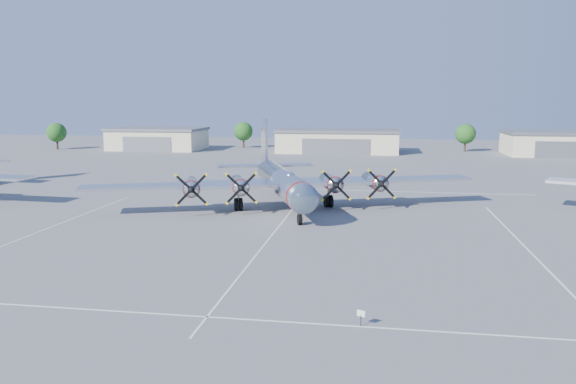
# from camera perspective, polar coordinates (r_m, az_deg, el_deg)

# --- Properties ---
(ground) EXTENTS (260.00, 260.00, 0.00)m
(ground) POSITION_cam_1_polar(r_m,az_deg,el_deg) (53.79, -1.23, -3.90)
(ground) COLOR #5C5C5F
(ground) RESTS_ON ground
(parking_lines) EXTENTS (60.00, 50.08, 0.01)m
(parking_lines) POSITION_cam_1_polar(r_m,az_deg,el_deg) (52.12, -1.58, -4.33)
(parking_lines) COLOR silver
(parking_lines) RESTS_ON ground
(hangar_west) EXTENTS (22.60, 14.60, 5.40)m
(hangar_west) POSITION_cam_1_polar(r_m,az_deg,el_deg) (144.47, -13.07, 5.32)
(hangar_west) COLOR beige
(hangar_west) RESTS_ON ground
(hangar_center) EXTENTS (28.60, 14.60, 5.40)m
(hangar_center) POSITION_cam_1_polar(r_m,az_deg,el_deg) (134.14, 5.11, 5.22)
(hangar_center) COLOR beige
(hangar_center) RESTS_ON ground
(hangar_east) EXTENTS (20.60, 14.60, 5.40)m
(hangar_east) POSITION_cam_1_polar(r_m,az_deg,el_deg) (139.24, 25.28, 4.52)
(hangar_east) COLOR beige
(hangar_east) RESTS_ON ground
(tree_far_west) EXTENTS (4.80, 4.80, 6.64)m
(tree_far_west) POSITION_cam_1_polar(r_m,az_deg,el_deg) (152.15, -22.46, 5.61)
(tree_far_west) COLOR #382619
(tree_far_west) RESTS_ON ground
(tree_west) EXTENTS (4.80, 4.80, 6.64)m
(tree_west) POSITION_cam_1_polar(r_m,az_deg,el_deg) (145.86, -4.55, 6.16)
(tree_west) COLOR #382619
(tree_west) RESTS_ON ground
(tree_east) EXTENTS (4.80, 4.80, 6.64)m
(tree_east) POSITION_cam_1_polar(r_m,az_deg,el_deg) (141.23, 17.59, 5.65)
(tree_east) COLOR #382619
(tree_east) RESTS_ON ground
(main_bomber_b29) EXTENTS (52.21, 43.83, 9.84)m
(main_bomber_b29) POSITION_cam_1_polar(r_m,az_deg,el_deg) (66.09, -0.71, -1.39)
(main_bomber_b29) COLOR silver
(main_bomber_b29) RESTS_ON ground
(info_placard) EXTENTS (0.46, 0.22, 0.93)m
(info_placard) POSITION_cam_1_polar(r_m,az_deg,el_deg) (31.79, 7.43, -12.29)
(info_placard) COLOR black
(info_placard) RESTS_ON ground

